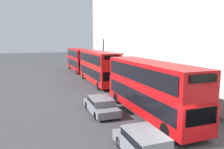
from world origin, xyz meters
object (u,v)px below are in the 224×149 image
object	(u,v)px
bus_third_in_queue	(79,59)
bus_leading	(150,86)
bus_second_in_queue	(98,66)
pedestrian	(119,78)
car_dark_sedan	(145,145)
car_hatchback	(101,105)

from	to	relation	value
bus_third_in_queue	bus_leading	bearing A→B (deg)	-90.00
bus_second_in_queue	pedestrian	size ratio (longest dim) A/B	6.89
car_dark_sedan	car_hatchback	distance (m)	7.48
bus_leading	car_dark_sedan	world-z (taller)	bus_leading
car_dark_sedan	bus_second_in_queue	bearing A→B (deg)	80.12
car_hatchback	pedestrian	xyz separation A→B (m)	(6.10, 11.12, 0.07)
car_dark_sedan	car_hatchback	xyz separation A→B (m)	(0.00, 7.48, -0.05)
bus_leading	car_hatchback	size ratio (longest dim) A/B	2.58
bus_leading	car_dark_sedan	xyz separation A→B (m)	(-3.40, -5.56, -1.64)
car_hatchback	pedestrian	world-z (taller)	pedestrian
bus_second_in_queue	bus_third_in_queue	distance (m)	12.74
bus_second_in_queue	bus_third_in_queue	bearing A→B (deg)	90.00
bus_second_in_queue	pedestrian	world-z (taller)	bus_second_in_queue
bus_leading	pedestrian	world-z (taller)	bus_leading
bus_leading	bus_second_in_queue	bearing A→B (deg)	90.00
car_hatchback	car_dark_sedan	bearing A→B (deg)	-90.00
bus_third_in_queue	pedestrian	bearing A→B (deg)	-78.83
pedestrian	bus_leading	bearing A→B (deg)	-101.70
bus_leading	bus_third_in_queue	xyz separation A→B (m)	(0.00, 26.71, -0.01)
bus_second_in_queue	car_dark_sedan	xyz separation A→B (m)	(-3.40, -19.52, -1.69)
car_dark_sedan	car_hatchback	size ratio (longest dim) A/B	1.06
car_hatchback	pedestrian	bearing A→B (deg)	61.24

